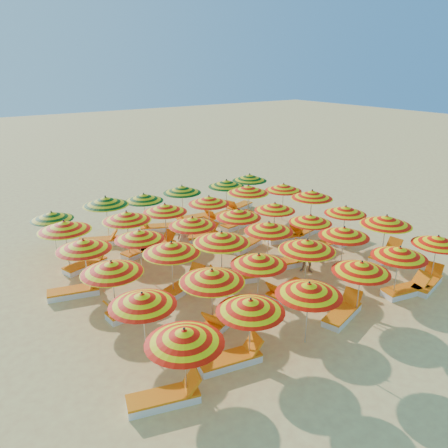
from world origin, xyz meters
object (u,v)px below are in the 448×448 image
Objects in this scene: umbrella_14 at (222,237)px; lounger_11 at (283,263)px; umbrella_2 at (309,289)px; umbrella_6 at (142,299)px; lounger_20 at (158,247)px; umbrella_8 at (259,260)px; umbrella_18 at (84,245)px; umbrella_32 at (144,197)px; umbrella_20 at (192,222)px; lounger_7 at (386,255)px; umbrella_16 at (311,219)px; umbrella_11 at (386,220)px; umbrella_30 at (52,216)px; umbrella_33 at (182,189)px; umbrella_31 at (106,201)px; umbrella_10 at (344,232)px; lounger_21 at (201,236)px; beachgoer_a at (184,238)px; beachgoer_b at (309,257)px; umbrella_21 at (239,213)px; lounger_0 at (165,398)px; umbrella_12 at (112,267)px; umbrella_25 at (126,216)px; umbrella_23 at (312,194)px; lounger_19 at (142,250)px; umbrella_28 at (248,189)px; lounger_8 at (132,310)px; lounger_27 at (239,207)px; lounger_9 at (185,285)px; umbrella_26 at (165,208)px; umbrella_34 at (226,183)px; lounger_14 at (75,291)px; lounger_6 at (287,291)px; umbrella_35 at (250,177)px; umbrella_19 at (139,235)px; umbrella_29 at (283,187)px; lounger_16 at (286,237)px; lounger_2 at (343,313)px; umbrella_27 at (209,200)px; lounger_26 at (219,216)px; lounger_23 at (99,241)px; umbrella_9 at (307,245)px; lounger_18 at (86,264)px; lounger_25 at (192,218)px; lounger_13 at (347,239)px; lounger_17 at (304,232)px; umbrella_4 at (400,252)px; lounger_22 at (238,224)px; lounger_1 at (231,359)px; lounger_15 at (245,245)px; lounger_5 at (224,318)px; umbrella_5 at (438,240)px; lounger_24 at (157,227)px; lounger_4 at (427,283)px.

umbrella_14 is 3.30m from lounger_11.
umbrella_6 is at bearing 151.91° from umbrella_2.
umbrella_8 is at bearing -96.06° from lounger_20.
umbrella_32 is (4.14, 4.19, -0.07)m from umbrella_18.
umbrella_20 is 8.06m from lounger_7.
umbrella_8 reaches higher than umbrella_16.
umbrella_30 is at bearing 140.50° from umbrella_11.
umbrella_31 is at bearing -178.08° from umbrella_33.
lounger_21 is at bearing 112.24° from umbrella_10.
umbrella_31 is (-6.00, 8.22, 0.13)m from umbrella_10.
lounger_21 is at bearing 78.77° from umbrella_2.
beachgoer_b is (3.16, -3.98, -0.13)m from beachgoer_a.
lounger_0 is at bearing -137.28° from umbrella_21.
umbrella_25 is at bearing 61.79° from umbrella_12.
umbrella_23 is 8.19m from lounger_19.
umbrella_2 is 9.67m from umbrella_28.
lounger_27 is (9.12, 6.66, 0.00)m from lounger_8.
lounger_9 is 3.74m from lounger_20.
umbrella_26 is 0.84× the size of umbrella_34.
umbrella_26 reaches higher than lounger_14.
umbrella_35 is at bearing -130.30° from lounger_6.
umbrella_32 is 1.06× the size of lounger_20.
umbrella_21 reaches higher than umbrella_19.
umbrella_29 is 1.21× the size of lounger_16.
umbrella_2 reaches higher than lounger_2.
umbrella_27 is 2.86m from lounger_26.
lounger_23 is (2.05, 10.29, 0.00)m from lounger_0.
umbrella_2 is 7.73m from umbrella_18.
umbrella_9 is 1.19× the size of umbrella_32.
lounger_23 is 1.00× the size of lounger_27.
beachgoer_b reaches higher than lounger_18.
lounger_25 is (1.11, 8.33, 0.00)m from lounger_6.
lounger_13 is (4.82, -6.38, -1.60)m from umbrella_33.
lounger_13 is 1.99m from lounger_17.
umbrella_29 is (4.45, 6.16, -0.09)m from umbrella_9.
umbrella_18 is 10.62m from umbrella_23.
umbrella_4 reaches higher than umbrella_19.
lounger_18 is 1.02× the size of lounger_22.
umbrella_27 is 6.45m from lounger_13.
lounger_11 is at bearing 46.23° from lounger_1.
lounger_15 is at bearing -1.26° from umbrella_19.
umbrella_9 is 1.26× the size of lounger_5.
lounger_17 is (9.88, 3.95, -1.55)m from umbrella_6.
lounger_20 is (1.78, 7.98, 0.00)m from lounger_1.
lounger_24 is at bearing 119.62° from umbrella_5.
umbrella_10 is 8.26m from lounger_19.
lounger_16 is at bearing -34.27° from umbrella_31.
lounger_15 is at bearing -23.14° from umbrella_25.
umbrella_9 is 4.78m from lounger_4.
lounger_20 is at bearing -31.45° from lounger_17.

